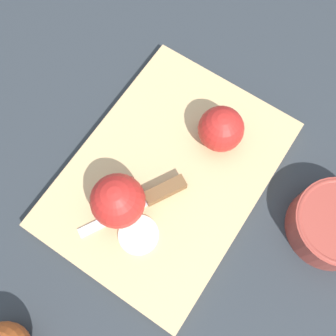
% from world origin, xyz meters
% --- Properties ---
extents(ground_plane, '(4.00, 4.00, 0.00)m').
position_xyz_m(ground_plane, '(0.00, 0.00, 0.00)').
color(ground_plane, '#282D33').
extents(cutting_board, '(0.38, 0.28, 0.02)m').
position_xyz_m(cutting_board, '(0.00, 0.00, 0.01)').
color(cutting_board, tan).
rests_on(cutting_board, ground_plane).
extents(apple_half_left, '(0.07, 0.07, 0.07)m').
position_xyz_m(apple_half_left, '(-0.09, 0.03, 0.05)').
color(apple_half_left, red).
rests_on(apple_half_left, cutting_board).
extents(apple_half_right, '(0.08, 0.08, 0.08)m').
position_xyz_m(apple_half_right, '(0.08, -0.03, 0.06)').
color(apple_half_right, red).
rests_on(apple_half_right, cutting_board).
extents(knife, '(0.16, 0.09, 0.02)m').
position_xyz_m(knife, '(0.04, 0.01, 0.03)').
color(knife, silver).
rests_on(knife, cutting_board).
extents(apple_slice, '(0.06, 0.06, 0.00)m').
position_xyz_m(apple_slice, '(0.10, 0.02, 0.02)').
color(apple_slice, '#EFE5C6').
rests_on(apple_slice, cutting_board).
extents(bowl, '(0.12, 0.12, 0.05)m').
position_xyz_m(bowl, '(-0.07, 0.24, 0.03)').
color(bowl, '#99382D').
rests_on(bowl, ground_plane).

